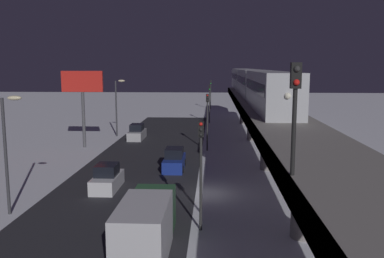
% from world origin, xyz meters
% --- Properties ---
extents(ground_plane, '(240.00, 240.00, 0.00)m').
position_xyz_m(ground_plane, '(0.00, 0.00, 0.00)').
color(ground_plane, white).
extents(avenue_asphalt, '(11.00, 92.49, 0.01)m').
position_xyz_m(avenue_asphalt, '(5.99, 0.00, 0.00)').
color(avenue_asphalt, '#28282D').
rests_on(avenue_asphalt, ground_plane).
extents(elevated_railway, '(5.00, 92.49, 5.57)m').
position_xyz_m(elevated_railway, '(-5.74, 0.00, 4.82)').
color(elevated_railway, gray).
rests_on(elevated_railway, ground_plane).
extents(subway_train, '(2.94, 55.47, 3.40)m').
position_xyz_m(subway_train, '(-5.83, -26.19, 7.35)').
color(subway_train, '#B7BABF').
rests_on(subway_train, elevated_railway).
extents(rail_signal, '(0.36, 0.41, 4.00)m').
position_xyz_m(rail_signal, '(-3.64, 15.37, 8.30)').
color(rail_signal, black).
rests_on(rail_signal, elevated_railway).
extents(sedan_blue, '(1.91, 4.64, 1.97)m').
position_xyz_m(sedan_blue, '(2.79, -7.39, 0.79)').
color(sedan_blue, navy).
rests_on(sedan_blue, ground_plane).
extents(sedan_white, '(1.80, 4.18, 1.97)m').
position_xyz_m(sedan_white, '(7.39, -0.77, 0.80)').
color(sedan_white, silver).
rests_on(sedan_white, ground_plane).
extents(sedan_silver, '(1.80, 4.60, 1.97)m').
position_xyz_m(sedan_silver, '(9.19, -23.08, 0.80)').
color(sedan_silver, '#B2B2B7').
rests_on(sedan_silver, ground_plane).
extents(box_truck, '(2.40, 7.40, 2.80)m').
position_xyz_m(box_truck, '(2.59, 9.76, 1.35)').
color(box_truck, '#2D6038').
rests_on(box_truck, ground_plane).
extents(traffic_light_near, '(0.32, 0.44, 6.40)m').
position_xyz_m(traffic_light_near, '(-0.11, 6.98, 4.20)').
color(traffic_light_near, '#2D2D2D').
rests_on(traffic_light_near, ground_plane).
extents(traffic_light_mid, '(0.32, 0.44, 6.40)m').
position_xyz_m(traffic_light_mid, '(-0.11, -15.97, 4.20)').
color(traffic_light_mid, '#2D2D2D').
rests_on(traffic_light_mid, ground_plane).
extents(traffic_light_far, '(0.32, 0.44, 6.40)m').
position_xyz_m(traffic_light_far, '(-0.11, -38.92, 4.20)').
color(traffic_light_far, '#2D2D2D').
rests_on(traffic_light_far, ground_plane).
extents(traffic_light_distant, '(0.32, 0.44, 6.40)m').
position_xyz_m(traffic_light_distant, '(-0.11, -61.88, 4.20)').
color(traffic_light_distant, '#2D2D2D').
rests_on(traffic_light_distant, ground_plane).
extents(commercial_billboard, '(4.80, 0.36, 8.90)m').
position_xyz_m(commercial_billboard, '(14.33, -17.24, 6.83)').
color(commercial_billboard, '#4C4C51').
rests_on(commercial_billboard, ground_plane).
extents(street_lamp_near, '(1.35, 0.44, 7.65)m').
position_xyz_m(street_lamp_near, '(12.07, 5.00, 4.81)').
color(street_lamp_near, '#38383D').
rests_on(street_lamp_near, ground_plane).
extents(street_lamp_far, '(1.35, 0.44, 7.65)m').
position_xyz_m(street_lamp_far, '(12.07, -25.00, 4.81)').
color(street_lamp_far, '#38383D').
rests_on(street_lamp_far, ground_plane).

